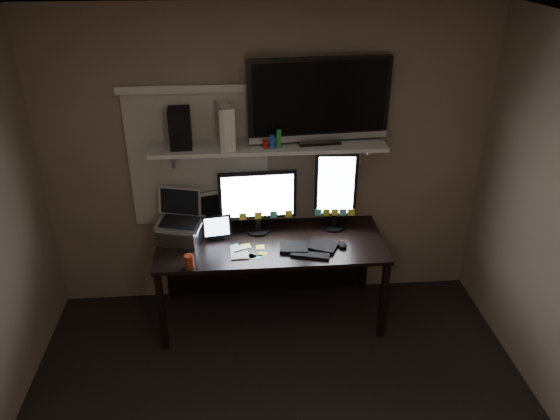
{
  "coord_description": "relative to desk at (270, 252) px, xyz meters",
  "views": [
    {
      "loc": [
        -0.24,
        -2.3,
        2.95
      ],
      "look_at": [
        0.06,
        1.25,
        1.1
      ],
      "focal_mm": 35.0,
      "sensor_mm": 36.0,
      "label": 1
    }
  ],
  "objects": [
    {
      "name": "laptop",
      "position": [
        -0.71,
        -0.05,
        0.38
      ],
      "size": [
        0.42,
        0.37,
        0.4
      ],
      "primitive_type": "cube",
      "rotation": [
        0.0,
        0.0,
        -0.26
      ],
      "color": "#B5B5BA",
      "rests_on": "desk"
    },
    {
      "name": "cup",
      "position": [
        -0.62,
        -0.44,
        0.23
      ],
      "size": [
        0.08,
        0.08,
        0.1
      ],
      "primitive_type": "cylinder",
      "rotation": [
        0.0,
        0.0,
        -0.12
      ],
      "color": "maroon",
      "rests_on": "desk"
    },
    {
      "name": "keyboard",
      "position": [
        0.28,
        -0.25,
        0.19
      ],
      "size": [
        0.48,
        0.3,
        0.03
      ],
      "primitive_type": "cube",
      "rotation": [
        0.0,
        0.0,
        -0.28
      ],
      "color": "black",
      "rests_on": "desk"
    },
    {
      "name": "mouse",
      "position": [
        0.55,
        -0.25,
        0.2
      ],
      "size": [
        0.08,
        0.11,
        0.04
      ],
      "primitive_type": "ellipsoid",
      "rotation": [
        0.0,
        0.0,
        0.16
      ],
      "color": "black",
      "rests_on": "desk"
    },
    {
      "name": "game_console",
      "position": [
        -0.32,
        0.06,
        1.09
      ],
      "size": [
        0.14,
        0.28,
        0.32
      ],
      "primitive_type": "cube",
      "rotation": [
        0.0,
        0.0,
        0.23
      ],
      "color": "beige",
      "rests_on": "wall_shelf"
    },
    {
      "name": "bottles",
      "position": [
        0.02,
        -0.01,
        1.0
      ],
      "size": [
        0.23,
        0.1,
        0.14
      ],
      "primitive_type": null,
      "rotation": [
        0.0,
        0.0,
        -0.24
      ],
      "color": "#A50F0C",
      "rests_on": "wall_shelf"
    },
    {
      "name": "tablet",
      "position": [
        -0.42,
        -0.04,
        0.28
      ],
      "size": [
        0.24,
        0.13,
        0.2
      ],
      "primitive_type": "cube",
      "rotation": [
        0.0,
        0.0,
        0.14
      ],
      "color": "black",
      "rests_on": "desk"
    },
    {
      "name": "notepad",
      "position": [
        -0.25,
        -0.28,
        0.18
      ],
      "size": [
        0.14,
        0.2,
        0.01
      ],
      "primitive_type": "cube",
      "rotation": [
        0.0,
        0.0,
        0.04
      ],
      "color": "beige",
      "rests_on": "desk"
    },
    {
      "name": "monitor_landscape",
      "position": [
        -0.09,
        0.05,
        0.45
      ],
      "size": [
        0.62,
        0.09,
        0.55
      ],
      "primitive_type": "cube",
      "rotation": [
        0.0,
        0.0,
        0.04
      ],
      "color": "black",
      "rests_on": "desk"
    },
    {
      "name": "window_blinds",
      "position": [
        -0.55,
        0.24,
        0.75
      ],
      "size": [
        1.1,
        0.02,
        1.1
      ],
      "primitive_type": "cube",
      "color": "beige",
      "rests_on": "back_wall"
    },
    {
      "name": "speaker",
      "position": [
        -0.66,
        0.07,
        1.07
      ],
      "size": [
        0.17,
        0.21,
        0.3
      ],
      "primitive_type": "cube",
      "rotation": [
        0.0,
        0.0,
        0.06
      ],
      "color": "black",
      "rests_on": "wall_shelf"
    },
    {
      "name": "tv",
      "position": [
        0.38,
        0.1,
        1.25
      ],
      "size": [
        1.09,
        0.28,
        0.64
      ],
      "primitive_type": "cube",
      "rotation": [
        0.0,
        0.0,
        0.08
      ],
      "color": "black",
      "rests_on": "wall_shelf"
    },
    {
      "name": "sticky_notes",
      "position": [
        -0.18,
        -0.27,
        0.18
      ],
      "size": [
        0.32,
        0.26,
        0.0
      ],
      "primitive_type": null,
      "rotation": [
        0.0,
        0.0,
        0.2
      ],
      "color": "yellow",
      "rests_on": "desk"
    },
    {
      "name": "monitor_portrait",
      "position": [
        0.54,
        0.06,
        0.51
      ],
      "size": [
        0.34,
        0.09,
        0.68
      ],
      "primitive_type": "cube",
      "rotation": [
        0.0,
        0.0,
        -0.08
      ],
      "color": "black",
      "rests_on": "desk"
    },
    {
      "name": "ceiling",
      "position": [
        0.0,
        -1.55,
        1.95
      ],
      "size": [
        3.6,
        3.6,
        0.0
      ],
      "primitive_type": "plane",
      "rotation": [
        3.14,
        0.0,
        0.0
      ],
      "color": "silver",
      "rests_on": "back_wall"
    },
    {
      "name": "back_wall",
      "position": [
        0.0,
        0.25,
        0.7
      ],
      "size": [
        3.6,
        0.0,
        3.6
      ],
      "primitive_type": "plane",
      "rotation": [
        1.57,
        0.0,
        0.0
      ],
      "color": "#69594B",
      "rests_on": "floor"
    },
    {
      "name": "wall_shelf",
      "position": [
        0.0,
        0.08,
        0.91
      ],
      "size": [
        1.8,
        0.35,
        0.03
      ],
      "primitive_type": "cube",
      "color": "#BABAB5",
      "rests_on": "back_wall"
    },
    {
      "name": "file_sorter",
      "position": [
        -0.5,
        0.2,
        0.33
      ],
      "size": [
        0.25,
        0.16,
        0.3
      ],
      "primitive_type": "cube",
      "rotation": [
        0.0,
        0.0,
        0.25
      ],
      "color": "black",
      "rests_on": "desk"
    },
    {
      "name": "desk",
      "position": [
        0.0,
        0.0,
        0.0
      ],
      "size": [
        1.8,
        0.75,
        0.73
      ],
      "color": "black",
      "rests_on": "floor"
    }
  ]
}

